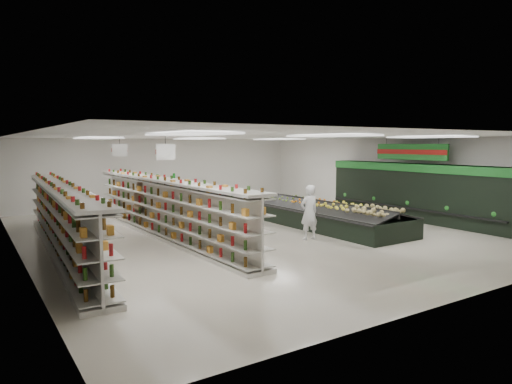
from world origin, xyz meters
TOP-DOWN VIEW (x-y plane):
  - floor at (0.00, 0.00)m, footprint 16.00×16.00m
  - ceiling at (0.00, 0.00)m, footprint 14.00×16.00m
  - wall_back at (0.00, 8.00)m, footprint 14.00×0.02m
  - wall_front at (0.00, -8.00)m, footprint 14.00×0.02m
  - wall_left at (-7.00, 0.00)m, footprint 0.02×16.00m
  - wall_right at (7.00, 0.00)m, footprint 0.02×16.00m
  - produce_wall_case at (6.53, -1.50)m, footprint 0.93×8.00m
  - aisle_sign_near at (-3.80, -2.00)m, footprint 0.52×0.06m
  - aisle_sign_far at (-3.80, 2.00)m, footprint 0.52×0.06m
  - hortifruti_banner at (6.25, -1.50)m, footprint 0.12×3.20m
  - gondola_left at (-5.94, 0.15)m, footprint 1.34×10.59m
  - gondola_center at (-2.80, 0.64)m, footprint 1.16×10.67m
  - produce_island at (2.64, -0.90)m, footprint 2.38×6.39m
  - soda_endcap at (-1.18, 5.18)m, footprint 1.43×1.18m
  - shopper_main at (0.76, -2.16)m, footprint 0.64×0.44m
  - shopper_background at (-2.88, 2.69)m, footprint 0.58×0.85m

SIDE VIEW (x-z plane):
  - floor at x=0.00m, z-range 0.00..0.00m
  - produce_island at x=2.64m, z-range -0.04..0.91m
  - soda_endcap at x=-1.18m, z-range -0.02..1.54m
  - shopper_background at x=-2.88m, z-range 0.00..1.65m
  - gondola_left at x=-5.94m, z-range -0.07..1.76m
  - gondola_center at x=-2.80m, z-range -0.08..1.77m
  - shopper_main at x=0.76m, z-range 0.00..1.70m
  - produce_wall_case at x=6.53m, z-range 0.14..2.34m
  - wall_back at x=0.00m, z-range 0.00..3.20m
  - wall_front at x=0.00m, z-range 0.00..3.20m
  - wall_left at x=-7.00m, z-range 0.00..3.20m
  - wall_right at x=7.00m, z-range 0.00..3.20m
  - hortifruti_banner at x=6.25m, z-range 2.18..3.13m
  - aisle_sign_near at x=-3.80m, z-range 2.38..3.13m
  - aisle_sign_far at x=-3.80m, z-range 2.38..3.13m
  - ceiling at x=0.00m, z-range 3.19..3.21m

